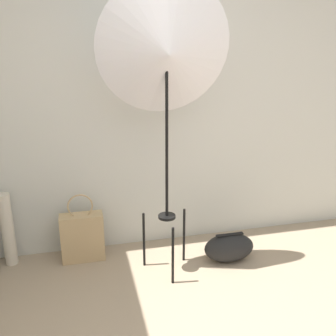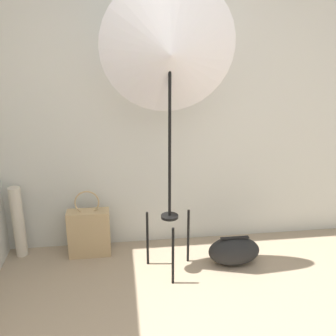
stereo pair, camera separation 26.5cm
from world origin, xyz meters
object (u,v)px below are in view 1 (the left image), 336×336
object	(u,v)px
photo_umbrella	(167,53)
duffel_bag	(229,247)
paper_roll	(8,230)
tote_bag	(82,237)

from	to	relation	value
photo_umbrella	duffel_bag	xyz separation A→B (m)	(0.53, 0.01, -1.54)
photo_umbrella	paper_roll	bearing A→B (deg)	162.76
photo_umbrella	tote_bag	bearing A→B (deg)	154.48
photo_umbrella	tote_bag	size ratio (longest dim) A/B	3.69
duffel_bag	paper_roll	xyz separation A→B (m)	(-1.74, 0.37, 0.19)
tote_bag	duffel_bag	bearing A→B (deg)	-14.18
paper_roll	tote_bag	bearing A→B (deg)	-7.09
tote_bag	duffel_bag	xyz separation A→B (m)	(1.16, -0.29, -0.09)
paper_roll	photo_umbrella	bearing A→B (deg)	-17.24
duffel_bag	tote_bag	bearing A→B (deg)	165.82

